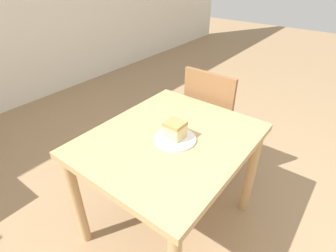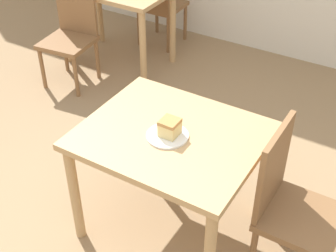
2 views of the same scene
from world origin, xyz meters
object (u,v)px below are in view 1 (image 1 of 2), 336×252
at_px(cake_slice, 175,130).
at_px(chair_near_window, 213,120).
at_px(dining_table_near, 170,152).
at_px(plate, 175,139).

bearing_deg(cake_slice, chair_near_window, 9.42).
xyz_separation_m(dining_table_near, chair_near_window, (0.68, 0.08, -0.14)).
relative_size(dining_table_near, plate, 4.23).
distance_m(dining_table_near, chair_near_window, 0.70).
distance_m(chair_near_window, plate, 0.74).
distance_m(chair_near_window, cake_slice, 0.75).
distance_m(dining_table_near, plate, 0.12).
distance_m(dining_table_near, cake_slice, 0.17).
bearing_deg(cake_slice, dining_table_near, 102.07).
height_order(dining_table_near, plate, plate).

